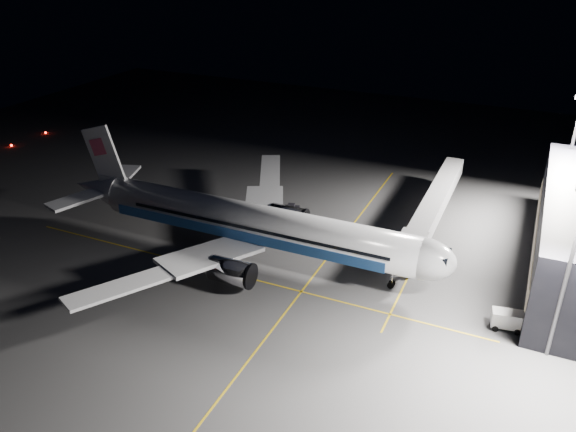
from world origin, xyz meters
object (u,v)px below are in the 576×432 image
(floodlight_mast_north, at_px, (572,147))
(floodlight_mast_south, at_px, (571,260))
(service_truck, at_px, (511,320))
(safety_cone_b, at_px, (303,249))
(jet_bridge, at_px, (433,206))
(baggage_tug, at_px, (291,210))
(safety_cone_c, at_px, (272,224))
(airliner, at_px, (248,222))
(safety_cone_a, at_px, (318,229))

(floodlight_mast_north, distance_m, floodlight_mast_south, 38.00)
(service_truck, xyz_separation_m, safety_cone_b, (-29.81, 6.92, -0.94))
(jet_bridge, height_order, safety_cone_b, jet_bridge)
(floodlight_mast_north, xyz_separation_m, floodlight_mast_south, (0.00, -38.00, 0.00))
(service_truck, bearing_deg, safety_cone_b, 157.67)
(jet_bridge, bearing_deg, floodlight_mast_south, -53.21)
(floodlight_mast_north, distance_m, baggage_tug, 45.75)
(jet_bridge, bearing_deg, service_truck, -56.76)
(baggage_tug, height_order, safety_cone_c, baggage_tug)
(safety_cone_c, bearing_deg, floodlight_mast_south, -20.32)
(safety_cone_c, bearing_deg, service_truck, -18.25)
(floodlight_mast_south, relative_size, baggage_tug, 6.48)
(airliner, bearing_deg, safety_cone_b, 29.71)
(airliner, bearing_deg, jet_bridge, 38.04)
(floodlight_mast_south, height_order, safety_cone_c, floodlight_mast_south)
(safety_cone_a, bearing_deg, safety_cone_b, -87.01)
(jet_bridge, relative_size, floodlight_mast_north, 1.66)
(baggage_tug, distance_m, safety_cone_b, 12.30)
(airliner, relative_size, floodlight_mast_south, 2.97)
(floodlight_mast_north, height_order, safety_cone_b, floodlight_mast_north)
(floodlight_mast_south, bearing_deg, safety_cone_c, 159.68)
(safety_cone_b, height_order, safety_cone_c, safety_cone_b)
(floodlight_mast_north, height_order, safety_cone_c, floodlight_mast_north)
(airliner, xyz_separation_m, baggage_tug, (0.44, 14.38, -4.25))
(floodlight_mast_north, relative_size, service_truck, 4.26)
(baggage_tug, distance_m, safety_cone_a, 7.12)
(floodlight_mast_north, bearing_deg, safety_cone_c, -151.73)
(safety_cone_a, distance_m, safety_cone_b, 6.94)
(airliner, xyz_separation_m, safety_cone_a, (6.65, 10.93, -4.83))
(floodlight_mast_north, height_order, baggage_tug, floodlight_mast_north)
(jet_bridge, relative_size, baggage_tug, 10.76)
(service_truck, relative_size, baggage_tug, 1.52)
(jet_bridge, distance_m, safety_cone_a, 18.40)
(safety_cone_a, bearing_deg, jet_bridge, 23.45)
(airliner, bearing_deg, safety_cone_a, 58.69)
(floodlight_mast_north, distance_m, safety_cone_a, 42.11)
(floodlight_mast_south, height_order, safety_cone_a, floodlight_mast_south)
(jet_bridge, height_order, floodlight_mast_north, floodlight_mast_north)
(airliner, height_order, safety_cone_c, airliner)
(floodlight_mast_north, distance_m, safety_cone_c, 49.02)
(floodlight_mast_north, bearing_deg, safety_cone_a, -148.55)
(floodlight_mast_north, relative_size, floodlight_mast_south, 1.00)
(service_truck, distance_m, safety_cone_b, 30.62)
(baggage_tug, bearing_deg, floodlight_mast_south, -42.29)
(airliner, height_order, floodlight_mast_north, floodlight_mast_north)
(jet_bridge, xyz_separation_m, floodlight_mast_north, (18.00, 13.93, 7.79))
(jet_bridge, xyz_separation_m, floodlight_mast_south, (18.00, -24.07, 7.79))
(safety_cone_a, xyz_separation_m, safety_cone_c, (-7.42, -1.45, -0.03))
(jet_bridge, distance_m, baggage_tug, 23.23)
(jet_bridge, distance_m, safety_cone_b, 21.77)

